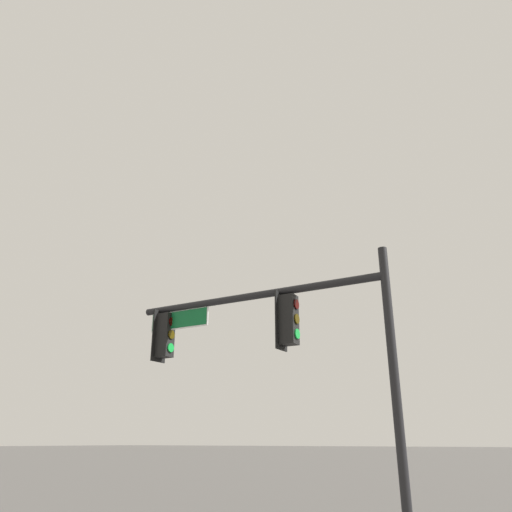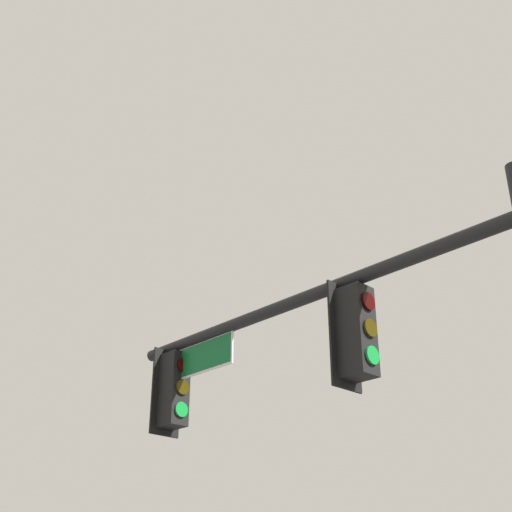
{
  "view_description": "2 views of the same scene",
  "coord_description": "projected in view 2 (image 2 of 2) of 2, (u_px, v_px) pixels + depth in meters",
  "views": [
    {
      "loc": [
        -7.97,
        2.72,
        1.79
      ],
      "look_at": [
        -1.77,
        -7.13,
        6.13
      ],
      "focal_mm": 35.0,
      "sensor_mm": 36.0,
      "label": 1
    },
    {
      "loc": [
        -7.98,
        -0.69,
        1.44
      ],
      "look_at": [
        -2.43,
        -5.57,
        5.06
      ],
      "focal_mm": 50.0,
      "sensor_mm": 36.0,
      "label": 2
    }
  ],
  "objects": [
    {
      "name": "signal_pole_near",
      "position": [
        319.0,
        360.0,
        8.62
      ],
      "size": [
        6.37,
        0.68,
        5.57
      ],
      "color": "black",
      "rests_on": "ground_plane"
    }
  ]
}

